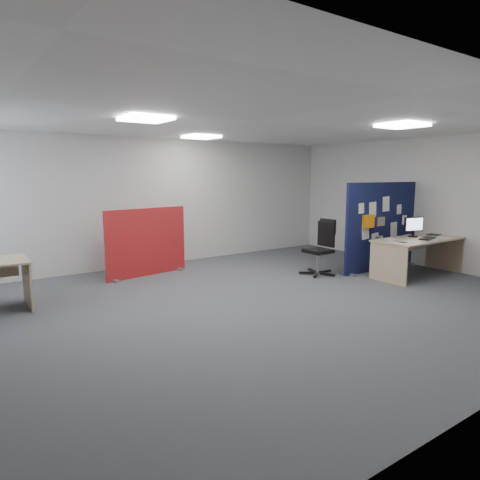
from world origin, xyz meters
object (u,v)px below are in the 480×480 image
monitor_main (414,226)px  office_chair (322,244)px  red_divider (147,243)px  main_desk (416,247)px  navy_divider (382,227)px

monitor_main → office_chair: monitor_main is taller
monitor_main → red_divider: size_ratio=0.26×
main_desk → red_divider: bearing=145.0°
monitor_main → red_divider: bearing=159.5°
navy_divider → red_divider: size_ratio=1.26×
main_desk → office_chair: 1.80m
navy_divider → monitor_main: (0.19, -0.58, 0.06)m
navy_divider → office_chair: 1.38m
navy_divider → main_desk: (0.12, -0.72, -0.32)m
main_desk → office_chair: bearing=141.4°
main_desk → navy_divider: bearing=99.1°
main_desk → monitor_main: (0.08, 0.14, 0.38)m
navy_divider → office_chair: size_ratio=2.04×
monitor_main → red_divider: 5.18m
red_divider → main_desk: bearing=-44.4°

